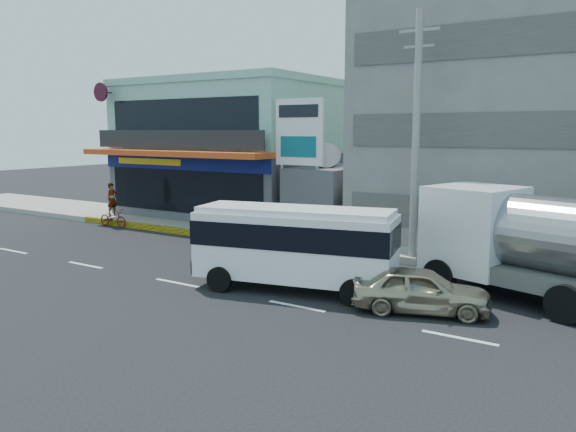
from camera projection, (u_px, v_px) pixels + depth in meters
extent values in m
plane|color=black|center=(177.00, 283.00, 19.97)|extent=(120.00, 120.00, 0.00)
cube|color=gray|center=(407.00, 248.00, 25.24)|extent=(70.00, 5.00, 0.30)
cube|color=#3F4044|center=(237.00, 184.00, 35.59)|extent=(12.00, 10.00, 4.00)
cube|color=#96D4B7|center=(236.00, 120.00, 34.99)|extent=(12.00, 10.00, 4.00)
cube|color=#D04718|center=(172.00, 153.00, 30.43)|extent=(12.40, 1.80, 0.30)
cube|color=navy|center=(181.00, 163.00, 31.14)|extent=(12.00, 0.12, 0.80)
cube|color=black|center=(183.00, 190.00, 31.39)|extent=(11.00, 0.06, 2.60)
cube|color=gray|center=(556.00, 95.00, 26.15)|extent=(16.00, 12.00, 14.00)
cube|color=#3F4044|center=(334.00, 200.00, 29.73)|extent=(3.00, 6.00, 3.50)
cylinder|color=slate|center=(326.00, 166.00, 28.62)|extent=(1.50, 1.50, 0.15)
cylinder|color=gray|center=(282.00, 174.00, 27.96)|extent=(0.16, 0.16, 6.50)
cylinder|color=gray|center=(317.00, 175.00, 26.90)|extent=(0.16, 0.16, 6.50)
cube|color=white|center=(299.00, 132.00, 27.12)|extent=(2.60, 0.18, 3.20)
cylinder|color=#999993|center=(416.00, 140.00, 22.22)|extent=(0.30, 0.30, 10.00)
cube|color=#999993|center=(420.00, 30.00, 21.59)|extent=(1.60, 0.12, 0.12)
cube|color=#999993|center=(419.00, 46.00, 21.68)|extent=(1.20, 0.10, 0.10)
cube|color=white|center=(295.00, 246.00, 18.88)|extent=(7.01, 3.49, 2.21)
cube|color=black|center=(295.00, 233.00, 18.81)|extent=(7.07, 3.54, 0.82)
cube|color=white|center=(295.00, 211.00, 18.70)|extent=(6.79, 3.26, 0.19)
cylinder|color=black|center=(220.00, 279.00, 18.85)|extent=(0.90, 0.45, 0.86)
cylinder|color=black|center=(246.00, 265.00, 20.81)|extent=(0.90, 0.45, 0.86)
cylinder|color=black|center=(354.00, 293.00, 17.28)|extent=(0.90, 0.45, 0.86)
cylinder|color=black|center=(368.00, 276.00, 19.24)|extent=(0.90, 0.45, 0.86)
imported|color=tan|center=(421.00, 290.00, 16.67)|extent=(4.34, 2.79, 1.38)
cube|color=white|center=(474.00, 229.00, 19.10)|extent=(3.33, 3.33, 2.90)
cube|color=#595956|center=(565.00, 280.00, 16.95)|extent=(9.25, 4.90, 0.56)
cylinder|color=black|center=(439.00, 276.00, 18.83)|extent=(1.16, 0.64, 1.11)
cylinder|color=black|center=(480.00, 264.00, 20.49)|extent=(1.16, 0.64, 1.11)
cylinder|color=black|center=(565.00, 304.00, 15.75)|extent=(1.16, 0.64, 1.11)
imported|color=#590C0F|center=(113.00, 218.00, 31.55)|extent=(1.96, 0.74, 1.02)
imported|color=#66594C|center=(112.00, 199.00, 31.39)|extent=(0.47, 0.69, 1.86)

